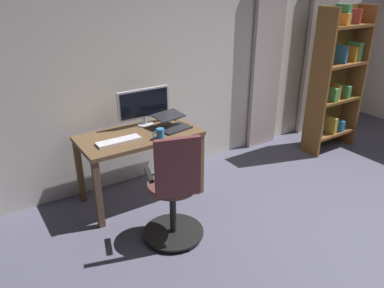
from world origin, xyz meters
The scene contains 11 objects.
back_room_partition centered at (0.00, -2.71, 1.40)m, with size 6.21×0.10×2.80m, color silver.
curtain_left_panel centered at (-1.63, -2.60, 1.17)m, with size 0.51×0.06×2.34m, color #C0ADA7.
curtain_right_panel centered at (-0.62, -2.60, 1.17)m, with size 0.48×0.06×2.34m, color #C0ADA7.
desk centered at (1.44, -2.24, 0.63)m, with size 1.23×0.64×0.74m.
office_chair centered at (1.53, -1.40, 0.50)m, with size 0.56×0.56×1.07m.
computer_monitor centered at (1.27, -2.44, 0.97)m, with size 0.59×0.18×0.40m.
computer_keyboard centered at (1.70, -2.16, 0.75)m, with size 0.44×0.13×0.02m, color silver.
laptop centered at (1.08, -2.19, 0.79)m, with size 0.37×0.36×0.15m.
cell_phone_by_monitor centered at (0.93, -2.44, 0.74)m, with size 0.07×0.14×0.01m, color #333338.
mug_coffee centered at (1.32, -2.01, 0.79)m, with size 0.13×0.08×0.11m.
bookshelf centered at (-1.31, -2.03, 0.96)m, with size 0.77×0.30×1.91m.
Camera 1 is at (2.91, 1.02, 2.21)m, focal length 35.00 mm.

